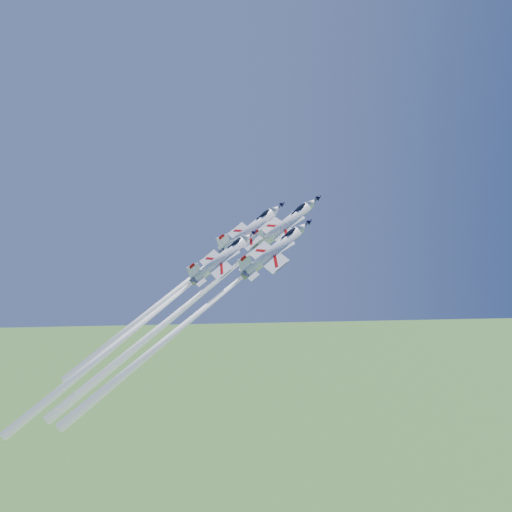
{
  "coord_description": "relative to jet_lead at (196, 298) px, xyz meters",
  "views": [
    {
      "loc": [
        -6.93,
        -102.88,
        116.39
      ],
      "look_at": [
        0.0,
        0.0,
        99.38
      ],
      "focal_mm": 40.0,
      "sensor_mm": 36.0,
      "label": 1
    }
  ],
  "objects": [
    {
      "name": "jet_left",
      "position": [
        -2.3,
        1.34,
        2.34
      ],
      "size": [
        37.07,
        17.1,
        35.69
      ],
      "rotation": [
        0.67,
        0.22,
        -1.18
      ],
      "color": "white"
    },
    {
      "name": "jet_lead",
      "position": [
        0.0,
        0.0,
        0.0
      ],
      "size": [
        45.23,
        21.23,
        44.2
      ],
      "rotation": [
        0.67,
        0.22,
        -1.18
      ],
      "color": "white"
    },
    {
      "name": "jet_right",
      "position": [
        0.4,
        -8.74,
        -0.79
      ],
      "size": [
        38.78,
        17.86,
        37.5
      ],
      "rotation": [
        0.67,
        0.22,
        -1.18
      ],
      "color": "white"
    },
    {
      "name": "jet_slot",
      "position": [
        -9.39,
        -6.25,
        -3.04
      ],
      "size": [
        38.85,
        17.98,
        37.81
      ],
      "rotation": [
        0.67,
        0.22,
        -1.18
      ],
      "color": "white"
    }
  ]
}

